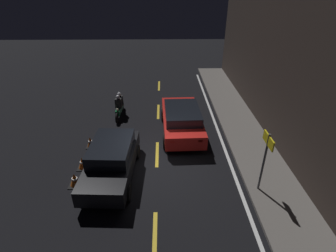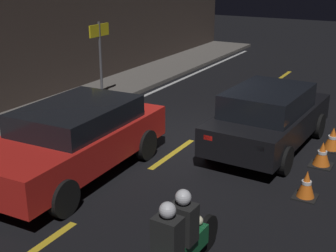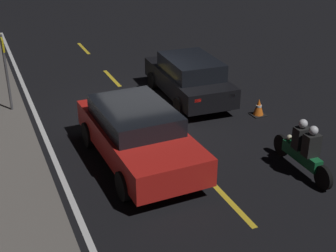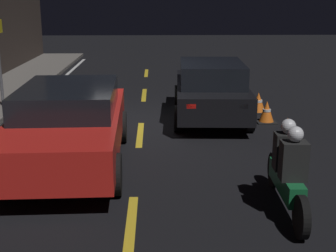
% 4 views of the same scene
% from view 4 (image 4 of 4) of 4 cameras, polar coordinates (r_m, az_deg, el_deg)
% --- Properties ---
extents(ground_plane, '(56.00, 56.00, 0.00)m').
position_cam_4_polar(ground_plane, '(11.73, -3.28, 0.36)').
color(ground_plane, black).
extents(lane_dash_b, '(2.00, 0.14, 0.01)m').
position_cam_4_polar(lane_dash_b, '(6.58, -4.58, -12.17)').
color(lane_dash_b, gold).
rests_on(lane_dash_b, ground).
extents(lane_dash_c, '(2.00, 0.14, 0.01)m').
position_cam_4_polar(lane_dash_c, '(10.77, -3.42, -1.01)').
color(lane_dash_c, gold).
rests_on(lane_dash_c, ground).
extents(lane_dash_d, '(2.00, 0.14, 0.01)m').
position_cam_4_polar(lane_dash_d, '(15.14, -2.93, 3.82)').
color(lane_dash_d, gold).
rests_on(lane_dash_d, ground).
extents(lane_dash_e, '(2.00, 0.14, 0.01)m').
position_cam_4_polar(lane_dash_e, '(19.57, -2.66, 6.47)').
color(lane_dash_e, gold).
rests_on(lane_dash_e, ground).
extents(lane_solid_kerb, '(25.20, 0.14, 0.01)m').
position_cam_4_polar(lane_solid_kerb, '(12.26, -18.55, 0.24)').
color(lane_solid_kerb, silver).
rests_on(lane_solid_kerb, ground).
extents(taxi_red, '(4.62, 2.14, 1.47)m').
position_cam_4_polar(taxi_red, '(8.82, -12.03, 0.33)').
color(taxi_red, red).
rests_on(taxi_red, ground).
extents(van_black, '(4.25, 2.01, 1.48)m').
position_cam_4_polar(van_black, '(12.07, 5.24, 4.53)').
color(van_black, black).
rests_on(van_black, ground).
extents(motorcycle, '(2.31, 0.38, 1.36)m').
position_cam_4_polar(motorcycle, '(7.01, 14.45, -5.25)').
color(motorcycle, black).
rests_on(motorcycle, ground).
extents(traffic_cone_near, '(0.43, 0.43, 0.55)m').
position_cam_4_polar(traffic_cone_near, '(10.45, 14.30, -0.49)').
color(traffic_cone_near, black).
rests_on(traffic_cone_near, ground).
extents(traffic_cone_mid, '(0.48, 0.48, 0.55)m').
position_cam_4_polar(traffic_cone_mid, '(11.98, 11.93, 1.67)').
color(traffic_cone_mid, black).
rests_on(traffic_cone_mid, ground).
extents(traffic_cone_far, '(0.52, 0.52, 0.55)m').
position_cam_4_polar(traffic_cone_far, '(12.99, 10.94, 2.80)').
color(traffic_cone_far, black).
rests_on(traffic_cone_far, ground).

